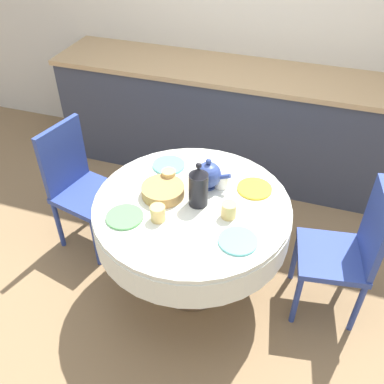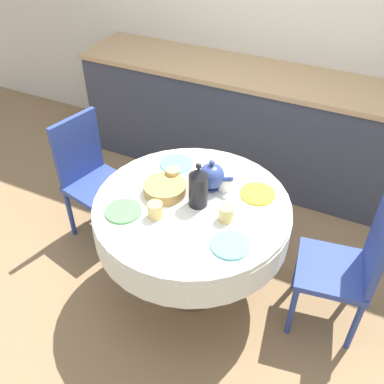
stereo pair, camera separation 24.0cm
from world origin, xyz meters
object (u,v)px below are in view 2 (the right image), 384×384
object	(u,v)px
coffee_carafe	(198,187)
chair_left	(349,264)
teapot	(212,176)
chair_right	(91,174)

from	to	relation	value
coffee_carafe	chair_left	bearing A→B (deg)	8.98
chair_left	teapot	size ratio (longest dim) A/B	4.31
chair_left	teapot	xyz separation A→B (m)	(-0.86, 0.02, 0.31)
chair_right	coffee_carafe	size ratio (longest dim) A/B	3.31
chair_right	teapot	world-z (taller)	teapot
coffee_carafe	teapot	distance (m)	0.17
chair_right	coffee_carafe	distance (m)	1.01
chair_left	coffee_carafe	xyz separation A→B (m)	(-0.87, -0.14, 0.34)
coffee_carafe	teapot	xyz separation A→B (m)	(0.01, 0.16, -0.03)
chair_left	chair_right	bearing A→B (deg)	79.06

